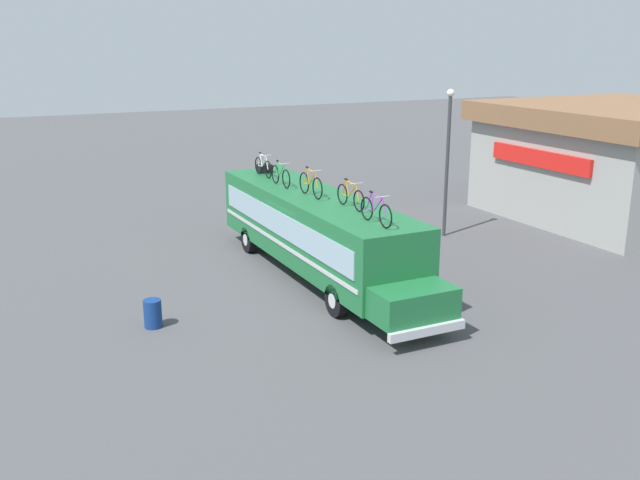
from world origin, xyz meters
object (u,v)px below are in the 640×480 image
rooftop_bicycle_5 (376,211)px  luggage_bag_1 (265,168)px  rooftop_bicycle_1 (263,166)px  rooftop_bicycle_4 (350,196)px  street_lamp (448,153)px  bus (317,230)px  trash_bin (153,314)px  rooftop_bicycle_3 (311,184)px  rooftop_bicycle_2 (281,175)px

rooftop_bicycle_5 → luggage_bag_1: bearing=178.8°
rooftop_bicycle_1 → rooftop_bicycle_4: 6.09m
rooftop_bicycle_1 → street_lamp: (1.71, 7.20, 0.26)m
bus → rooftop_bicycle_4: 2.50m
rooftop_bicycle_1 → trash_bin: (6.09, -5.76, -2.74)m
rooftop_bicycle_4 → trash_bin: (0.01, -6.21, -2.74)m
rooftop_bicycle_3 → luggage_bag_1: bearing=176.9°
bus → rooftop_bicycle_4: size_ratio=7.26×
rooftop_bicycle_1 → rooftop_bicycle_3: rooftop_bicycle_3 is taller
rooftop_bicycle_3 → rooftop_bicycle_4: size_ratio=1.01×
rooftop_bicycle_2 → street_lamp: size_ratio=0.28×
rooftop_bicycle_2 → rooftop_bicycle_5: rooftop_bicycle_5 is taller
bus → trash_bin: 6.47m
trash_bin → street_lamp: street_lamp is taller
rooftop_bicycle_1 → rooftop_bicycle_4: (6.08, 0.45, -0.00)m
luggage_bag_1 → rooftop_bicycle_3: 4.74m
rooftop_bicycle_4 → trash_bin: 6.79m
rooftop_bicycle_4 → rooftop_bicycle_3: bearing=-169.8°
luggage_bag_1 → rooftop_bicycle_3: (4.72, -0.25, 0.24)m
trash_bin → rooftop_bicycle_3: bearing=109.5°
bus → rooftop_bicycle_5: rooftop_bicycle_5 is taller
street_lamp → trash_bin: bearing=-71.3°
bus → rooftop_bicycle_1: size_ratio=7.56×
luggage_bag_1 → trash_bin: (6.79, -6.10, -2.53)m
trash_bin → street_lamp: size_ratio=0.14×
bus → trash_bin: bus is taller
rooftop_bicycle_2 → street_lamp: 7.34m
luggage_bag_1 → trash_bin: size_ratio=0.63×
rooftop_bicycle_5 → rooftop_bicycle_1: bearing=-178.9°
bus → trash_bin: (2.00, -6.03, -1.23)m
bus → rooftop_bicycle_5: (4.03, -0.11, 1.52)m
rooftop_bicycle_2 → rooftop_bicycle_3: size_ratio=0.95×
rooftop_bicycle_3 → trash_bin: 6.79m
rooftop_bicycle_5 → trash_bin: rooftop_bicycle_5 is taller
bus → street_lamp: bearing=108.9°
rooftop_bicycle_1 → rooftop_bicycle_3: size_ratio=0.95×
luggage_bag_1 → street_lamp: street_lamp is taller
luggage_bag_1 → rooftop_bicycle_4: 6.78m
rooftop_bicycle_3 → trash_bin: bearing=-70.5°
rooftop_bicycle_3 → trash_bin: rooftop_bicycle_3 is taller
street_lamp → rooftop_bicycle_4: bearing=-57.1°
rooftop_bicycle_3 → rooftop_bicycle_2: bearing=-174.1°
rooftop_bicycle_5 → bus: bearing=178.4°
rooftop_bicycle_4 → street_lamp: street_lamp is taller
rooftop_bicycle_3 → street_lamp: bearing=108.0°
luggage_bag_1 → rooftop_bicycle_1: rooftop_bicycle_1 is taller
luggage_bag_1 → rooftop_bicycle_3: size_ratio=0.29×
rooftop_bicycle_1 → rooftop_bicycle_3: 4.02m
rooftop_bicycle_4 → street_lamp: bearing=122.9°
rooftop_bicycle_4 → street_lamp: size_ratio=0.29×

